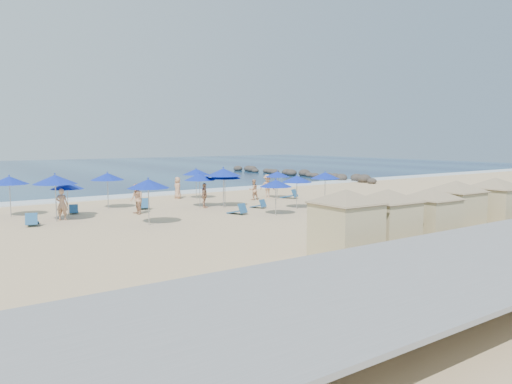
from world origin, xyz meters
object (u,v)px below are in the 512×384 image
at_px(umbrella_2, 67,186).
at_px(umbrella_12, 223,172).
at_px(umbrella_8, 297,179).
at_px(beachgoer_1, 137,199).
at_px(umbrella_11, 325,175).
at_px(cabana_2, 431,208).
at_px(umbrella_9, 196,172).
at_px(umbrella_6, 276,183).
at_px(cabana_3, 455,200).
at_px(umbrella_1, 55,180).
at_px(cabana_1, 387,212).
at_px(umbrella_3, 148,184).
at_px(umbrella_7, 225,175).
at_px(beachgoer_0, 62,204).
at_px(cabana_0, 346,215).
at_px(trash_bin, 369,218).
at_px(umbrella_10, 277,174).
at_px(beachgoer_2, 204,195).
at_px(beachgoer_5, 253,190).
at_px(umbrella_0, 9,180).
at_px(beachgoer_3, 267,186).
at_px(rock_jetty, 296,173).
at_px(umbrella_5, 200,177).
at_px(cabana_4, 495,197).
at_px(beachgoer_4, 178,188).
at_px(umbrella_4, 107,177).

relative_size(umbrella_2, umbrella_12, 0.79).
relative_size(umbrella_8, beachgoer_1, 1.21).
bearing_deg(umbrella_11, umbrella_2, 164.99).
xyz_separation_m(cabana_2, umbrella_9, (-0.41, 20.61, 0.55)).
bearing_deg(umbrella_9, umbrella_6, -91.39).
height_order(cabana_3, umbrella_1, cabana_3).
relative_size(cabana_1, umbrella_6, 1.98).
bearing_deg(umbrella_6, cabana_1, -101.45).
bearing_deg(umbrella_8, beachgoer_1, 157.97).
distance_m(umbrella_9, umbrella_12, 5.54).
bearing_deg(umbrella_12, umbrella_3, -152.71).
xyz_separation_m(umbrella_7, beachgoer_0, (-10.47, 0.73, -1.27)).
bearing_deg(umbrella_9, cabana_0, -103.01).
distance_m(umbrella_6, umbrella_12, 4.93).
height_order(trash_bin, umbrella_11, umbrella_11).
bearing_deg(umbrella_2, umbrella_10, 1.00).
distance_m(umbrella_1, beachgoer_2, 9.64).
xyz_separation_m(cabana_3, umbrella_1, (-14.72, 15.12, 0.72)).
height_order(cabana_0, beachgoer_5, cabana_0).
bearing_deg(umbrella_0, beachgoer_3, -2.52).
relative_size(cabana_1, cabana_2, 1.04).
xyz_separation_m(rock_jetty, cabana_1, (-24.24, -34.43, 1.24)).
height_order(umbrella_0, umbrella_2, umbrella_0).
relative_size(umbrella_7, beachgoer_2, 1.50).
distance_m(umbrella_1, umbrella_6, 12.55).
height_order(umbrella_1, umbrella_12, umbrella_12).
distance_m(beachgoer_2, beachgoer_5, 5.53).
relative_size(beachgoer_2, beachgoer_5, 1.08).
bearing_deg(umbrella_5, umbrella_0, 165.56).
xyz_separation_m(umbrella_6, umbrella_7, (-0.47, 5.00, 0.23)).
bearing_deg(umbrella_6, cabana_4, -58.45).
bearing_deg(beachgoer_1, umbrella_10, 98.08).
bearing_deg(umbrella_0, rock_jetty, 23.88).
bearing_deg(umbrella_8, umbrella_6, -153.20).
relative_size(umbrella_11, beachgoer_4, 1.41).
xyz_separation_m(umbrella_8, beachgoer_2, (-4.72, 3.97, -1.15)).
distance_m(cabana_1, umbrella_5, 15.94).
distance_m(umbrella_9, umbrella_10, 6.28).
height_order(cabana_1, cabana_4, cabana_4).
height_order(umbrella_5, umbrella_12, umbrella_12).
height_order(umbrella_6, umbrella_12, umbrella_12).
height_order(umbrella_1, umbrella_4, umbrella_1).
bearing_deg(cabana_3, cabana_2, -168.88).
height_order(umbrella_3, umbrella_12, umbrella_12).
bearing_deg(umbrella_4, umbrella_10, -8.89).
bearing_deg(beachgoer_4, cabana_0, 1.69).
xyz_separation_m(cabana_2, umbrella_1, (-12.00, 15.65, 0.82)).
relative_size(beachgoer_0, beachgoer_3, 1.00).
height_order(trash_bin, beachgoer_3, beachgoer_3).
bearing_deg(cabana_1, beachgoer_2, 89.18).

